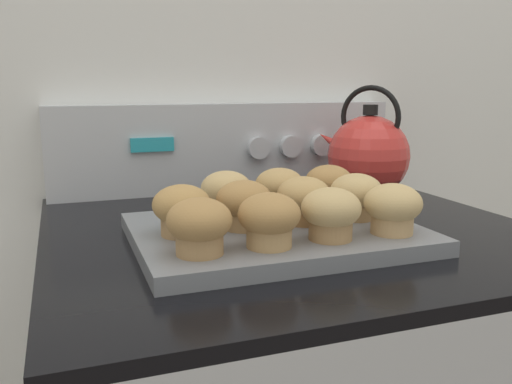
% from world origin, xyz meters
% --- Properties ---
extents(wall_back, '(8.00, 0.05, 2.40)m').
position_xyz_m(wall_back, '(0.00, 0.74, 1.20)').
color(wall_back, silver).
rests_on(wall_back, ground_plane).
extents(control_panel, '(0.73, 0.07, 0.18)m').
position_xyz_m(control_panel, '(0.00, 0.69, 0.99)').
color(control_panel, '#B7BABF').
rests_on(control_panel, stove_range).
extents(muffin_pan, '(0.40, 0.31, 0.02)m').
position_xyz_m(muffin_pan, '(-0.05, 0.30, 0.91)').
color(muffin_pan, slate).
rests_on(muffin_pan, stove_range).
extents(muffin_r0_c0, '(0.08, 0.08, 0.07)m').
position_xyz_m(muffin_r0_c0, '(-0.18, 0.21, 0.96)').
color(muffin_r0_c0, '#A37A4C').
rests_on(muffin_r0_c0, muffin_pan).
extents(muffin_r0_c1, '(0.08, 0.08, 0.07)m').
position_xyz_m(muffin_r0_c1, '(-0.10, 0.21, 0.96)').
color(muffin_r0_c1, tan).
rests_on(muffin_r0_c1, muffin_pan).
extents(muffin_r0_c2, '(0.08, 0.08, 0.07)m').
position_xyz_m(muffin_r0_c2, '(-0.01, 0.21, 0.96)').
color(muffin_r0_c2, '#A37A4C').
rests_on(muffin_r0_c2, muffin_pan).
extents(muffin_r0_c3, '(0.08, 0.08, 0.07)m').
position_xyz_m(muffin_r0_c3, '(0.08, 0.21, 0.96)').
color(muffin_r0_c3, tan).
rests_on(muffin_r0_c3, muffin_pan).
extents(muffin_r1_c0, '(0.08, 0.08, 0.07)m').
position_xyz_m(muffin_r1_c0, '(-0.19, 0.30, 0.96)').
color(muffin_r1_c0, '#A37A4C').
rests_on(muffin_r1_c0, muffin_pan).
extents(muffin_r1_c1, '(0.08, 0.08, 0.07)m').
position_xyz_m(muffin_r1_c1, '(-0.10, 0.30, 0.96)').
color(muffin_r1_c1, tan).
rests_on(muffin_r1_c1, muffin_pan).
extents(muffin_r1_c2, '(0.08, 0.08, 0.07)m').
position_xyz_m(muffin_r1_c2, '(-0.01, 0.30, 0.96)').
color(muffin_r1_c2, olive).
rests_on(muffin_r1_c2, muffin_pan).
extents(muffin_r1_c3, '(0.08, 0.08, 0.07)m').
position_xyz_m(muffin_r1_c3, '(0.08, 0.30, 0.96)').
color(muffin_r1_c3, tan).
rests_on(muffin_r1_c3, muffin_pan).
extents(muffin_r2_c1, '(0.08, 0.08, 0.07)m').
position_xyz_m(muffin_r2_c1, '(-0.10, 0.39, 0.96)').
color(muffin_r2_c1, tan).
rests_on(muffin_r2_c1, muffin_pan).
extents(muffin_r2_c2, '(0.08, 0.08, 0.07)m').
position_xyz_m(muffin_r2_c2, '(-0.01, 0.39, 0.96)').
color(muffin_r2_c2, tan).
rests_on(muffin_r2_c2, muffin_pan).
extents(muffin_r2_c3, '(0.08, 0.08, 0.07)m').
position_xyz_m(muffin_r2_c3, '(0.08, 0.39, 0.96)').
color(muffin_r2_c3, tan).
rests_on(muffin_r2_c3, muffin_pan).
extents(tea_kettle, '(0.17, 0.19, 0.22)m').
position_xyz_m(tea_kettle, '(0.24, 0.53, 0.98)').
color(tea_kettle, red).
rests_on(tea_kettle, stove_range).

